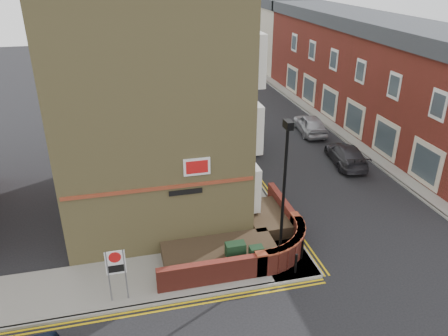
% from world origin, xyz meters
% --- Properties ---
extents(ground, '(120.00, 120.00, 0.00)m').
position_xyz_m(ground, '(0.00, 0.00, 0.00)').
color(ground, black).
rests_on(ground, ground).
extents(pavement_corner, '(13.00, 3.00, 0.12)m').
position_xyz_m(pavement_corner, '(-3.50, 1.50, 0.06)').
color(pavement_corner, gray).
rests_on(pavement_corner, ground).
extents(pavement_main, '(2.00, 32.00, 0.12)m').
position_xyz_m(pavement_main, '(2.00, 16.00, 0.06)').
color(pavement_main, gray).
rests_on(pavement_main, ground).
extents(pavement_far, '(4.00, 40.00, 0.12)m').
position_xyz_m(pavement_far, '(13.00, 13.00, 0.06)').
color(pavement_far, gray).
rests_on(pavement_far, ground).
extents(kerb_side, '(13.00, 0.15, 0.12)m').
position_xyz_m(kerb_side, '(-3.50, 0.00, 0.06)').
color(kerb_side, gray).
rests_on(kerb_side, ground).
extents(kerb_main_near, '(0.15, 32.00, 0.12)m').
position_xyz_m(kerb_main_near, '(3.00, 16.00, 0.06)').
color(kerb_main_near, gray).
rests_on(kerb_main_near, ground).
extents(kerb_main_far, '(0.15, 40.00, 0.12)m').
position_xyz_m(kerb_main_far, '(11.00, 13.00, 0.06)').
color(kerb_main_far, gray).
rests_on(kerb_main_far, ground).
extents(yellow_lines_side, '(13.00, 0.28, 0.01)m').
position_xyz_m(yellow_lines_side, '(-3.50, -0.25, 0.01)').
color(yellow_lines_side, gold).
rests_on(yellow_lines_side, ground).
extents(yellow_lines_main, '(0.28, 32.00, 0.01)m').
position_xyz_m(yellow_lines_main, '(3.25, 16.00, 0.01)').
color(yellow_lines_main, gold).
rests_on(yellow_lines_main, ground).
extents(corner_building, '(8.95, 10.40, 13.60)m').
position_xyz_m(corner_building, '(-2.84, 8.00, 6.23)').
color(corner_building, '#9B8A52').
rests_on(corner_building, ground).
extents(garden_wall, '(6.80, 6.00, 1.20)m').
position_xyz_m(garden_wall, '(0.00, 2.50, 0.00)').
color(garden_wall, maroon).
rests_on(garden_wall, ground).
extents(lamppost, '(0.25, 0.50, 6.30)m').
position_xyz_m(lamppost, '(1.60, 1.20, 3.34)').
color(lamppost, black).
rests_on(lamppost, pavement_corner).
extents(utility_cabinet_large, '(0.80, 0.45, 1.20)m').
position_xyz_m(utility_cabinet_large, '(-0.30, 1.30, 0.72)').
color(utility_cabinet_large, '#16331C').
rests_on(utility_cabinet_large, pavement_corner).
extents(utility_cabinet_small, '(0.55, 0.40, 1.10)m').
position_xyz_m(utility_cabinet_small, '(0.50, 1.00, 0.67)').
color(utility_cabinet_small, '#16331C').
rests_on(utility_cabinet_small, pavement_corner).
extents(bollard_near, '(0.11, 0.11, 0.90)m').
position_xyz_m(bollard_near, '(2.00, 0.40, 0.57)').
color(bollard_near, black).
rests_on(bollard_near, pavement_corner).
extents(bollard_far, '(0.11, 0.11, 0.90)m').
position_xyz_m(bollard_far, '(2.60, 1.20, 0.57)').
color(bollard_far, black).
rests_on(bollard_far, pavement_corner).
extents(zone_sign, '(0.72, 0.07, 2.20)m').
position_xyz_m(zone_sign, '(-5.00, 0.50, 1.64)').
color(zone_sign, slate).
rests_on(zone_sign, pavement_corner).
extents(far_terrace, '(5.40, 30.40, 8.00)m').
position_xyz_m(far_terrace, '(14.50, 17.00, 4.04)').
color(far_terrace, maroon).
rests_on(far_terrace, ground).
extents(far_terrace_cream, '(5.40, 12.40, 8.00)m').
position_xyz_m(far_terrace_cream, '(14.50, 38.00, 4.05)').
color(far_terrace_cream, beige).
rests_on(far_terrace_cream, ground).
extents(tree_near, '(3.64, 3.65, 6.70)m').
position_xyz_m(tree_near, '(2.00, 14.05, 4.70)').
color(tree_near, '#382B1E').
rests_on(tree_near, pavement_main).
extents(tree_mid, '(4.03, 4.03, 7.42)m').
position_xyz_m(tree_mid, '(2.00, 22.05, 5.20)').
color(tree_mid, '#382B1E').
rests_on(tree_mid, pavement_main).
extents(tree_far, '(3.81, 3.81, 7.00)m').
position_xyz_m(tree_far, '(2.00, 30.05, 4.91)').
color(tree_far, '#382B1E').
rests_on(tree_far, pavement_main).
extents(traffic_light_assembly, '(0.20, 0.16, 4.20)m').
position_xyz_m(traffic_light_assembly, '(2.40, 25.00, 2.78)').
color(traffic_light_assembly, black).
rests_on(traffic_light_assembly, pavement_main).
extents(silver_car_near, '(1.89, 4.33, 1.38)m').
position_xyz_m(silver_car_near, '(3.60, 14.16, 0.69)').
color(silver_car_near, gray).
rests_on(silver_car_near, ground).
extents(red_car_main, '(2.46, 5.11, 1.40)m').
position_xyz_m(red_car_main, '(3.60, 16.00, 0.70)').
color(red_car_main, maroon).
rests_on(red_car_main, ground).
extents(grey_car_far, '(2.40, 4.53, 1.25)m').
position_xyz_m(grey_car_far, '(9.22, 9.83, 0.63)').
color(grey_car_far, '#2E2D32').
rests_on(grey_car_far, ground).
extents(silver_car_far, '(2.08, 4.29, 1.41)m').
position_xyz_m(silver_car_far, '(9.24, 15.43, 0.71)').
color(silver_car_far, '#A4A5AC').
rests_on(silver_car_far, ground).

